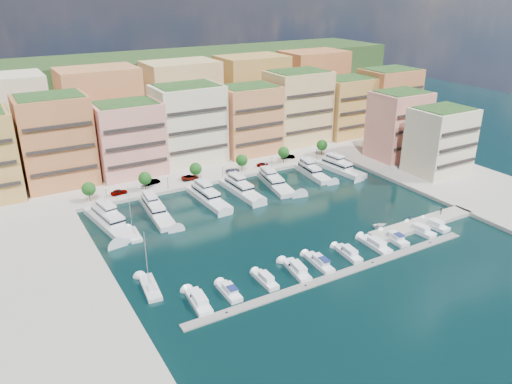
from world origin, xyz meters
The scene contains 61 objects.
ground centered at (0.00, 0.00, 0.00)m, with size 400.00×400.00×0.00m, color black.
north_quay centered at (0.00, 62.00, 0.00)m, with size 220.00×64.00×2.00m, color #9E998E.
east_quay centered at (62.00, -8.00, 0.00)m, with size 34.00×76.00×2.00m, color #9E998E.
west_quay centered at (-62.00, -8.00, 0.00)m, with size 34.00×76.00×2.00m, color #9E998E.
hillside centered at (0.00, 110.00, 0.00)m, with size 240.00×40.00×58.00m, color #1F3716.
south_pontoon centered at (-3.00, -30.00, 0.00)m, with size 72.00×2.20×0.35m, color gray.
finger_pier centered at (30.00, -22.00, 0.00)m, with size 32.00×5.00×2.00m, color #9E998E.
apartment_1 centered at (-44.00, 51.99, 14.31)m, with size 20.00×16.50×26.80m.
apartment_2 centered at (-23.00, 49.99, 12.31)m, with size 20.00×15.50×22.80m.
apartment_3 centered at (-2.00, 51.99, 13.81)m, with size 22.00×16.50×25.80m.
apartment_4 centered at (20.00, 49.99, 12.81)m, with size 20.00×15.50×23.80m.
apartment_5 centered at (42.00, 51.99, 14.31)m, with size 22.00×16.50×26.80m.
apartment_6 centered at (64.00, 49.99, 12.31)m, with size 20.00×15.50×22.80m.
apartment_7 centered at (84.00, 47.99, 13.31)m, with size 22.00×16.50×24.80m.
apartment_east_a centered at (62.00, 19.99, 12.31)m, with size 18.00×14.50×22.80m.
apartment_east_b centered at (62.00, 1.99, 11.31)m, with size 18.00×14.50×20.80m.
backblock_0 centered at (-55.00, 74.00, 16.00)m, with size 26.00×18.00×30.00m, color beige.
backblock_1 centered at (-25.00, 74.00, 16.00)m, with size 26.00×18.00×30.00m, color #D37F4F.
backblock_2 centered at (5.00, 74.00, 16.00)m, with size 26.00×18.00×30.00m, color #D2B96F.
backblock_3 centered at (35.00, 74.00, 16.00)m, with size 26.00×18.00×30.00m, color #C58A48.
backblock_4 centered at (65.00, 74.00, 16.00)m, with size 26.00×18.00×30.00m, color #C87A42.
tree_0 centered at (-40.00, 33.50, 4.74)m, with size 3.80×3.80×5.65m.
tree_1 centered at (-24.00, 33.50, 4.74)m, with size 3.80×3.80×5.65m.
tree_2 centered at (-8.00, 33.50, 4.74)m, with size 3.80×3.80×5.65m.
tree_3 centered at (8.00, 33.50, 4.74)m, with size 3.80×3.80×5.65m.
tree_4 centered at (24.00, 33.50, 4.74)m, with size 3.80×3.80×5.65m.
tree_5 centered at (40.00, 33.50, 4.74)m, with size 3.80×3.80×5.65m.
lamppost_0 centered at (-36.00, 31.20, 3.83)m, with size 0.30×0.30×4.20m.
lamppost_1 centered at (-18.00, 31.20, 3.83)m, with size 0.30×0.30×4.20m.
lamppost_2 centered at (0.00, 31.20, 3.83)m, with size 0.30×0.30×4.20m.
lamppost_3 centered at (18.00, 31.20, 3.83)m, with size 0.30×0.30×4.20m.
lamppost_4 centered at (36.00, 31.20, 3.83)m, with size 0.30×0.30×4.20m.
yacht_0 centered at (-39.01, 18.45, 1.21)m, with size 8.08×23.50×7.30m.
yacht_1 centered at (-26.29, 18.74, 1.09)m, with size 6.01×22.54×7.30m.
yacht_2 centered at (-10.58, 19.85, 1.21)m, with size 5.36×20.15×7.30m.
yacht_3 centered at (0.29, 20.09, 1.21)m, with size 5.37×19.60×7.30m.
yacht_4 centered at (11.84, 19.83, 1.09)m, with size 8.30×20.46×7.30m.
yacht_5 centered at (26.88, 21.28, 1.21)m, with size 5.88×17.20×7.30m.
yacht_6 centered at (37.12, 20.31, 1.21)m, with size 6.89×19.38×7.30m.
cruiser_0 centered at (-33.19, -24.60, 0.55)m, with size 3.60×9.19×2.55m.
cruiser_1 centered at (-26.60, -24.60, 0.57)m, with size 2.59×7.31×2.66m.
cruiser_2 centered at (-18.22, -24.58, 0.55)m, with size 2.42×7.44×2.55m.
cruiser_3 centered at (-10.39, -24.60, 0.55)m, with size 3.90×9.46×2.55m.
cruiser_4 centered at (-4.48, -24.62, 0.57)m, with size 3.05×9.12×2.66m.
cruiser_5 centered at (3.70, -24.59, 0.55)m, with size 3.09×8.25×2.55m.
cruiser_6 centered at (11.79, -24.60, 0.55)m, with size 3.12×9.18×2.55m.
cruiser_7 centered at (17.87, -24.60, 0.57)m, with size 3.10×7.85×2.66m.
cruiser_8 centered at (26.38, -24.59, 0.55)m, with size 3.50×8.34×2.55m.
cruiser_9 centered at (31.80, -24.58, 0.55)m, with size 3.33×7.46×2.55m.
sailboat_2 centered at (-35.52, 8.96, 0.32)m, with size 3.18×7.97×13.20m.
sailboat_0 centered at (-39.57, -15.11, 0.31)m, with size 3.89×10.04×13.20m.
tender_3 centered at (38.64, -19.00, 0.43)m, with size 1.41×1.63×0.86m, color beige.
tender_0 centered at (20.15, -17.22, 0.38)m, with size 2.65×3.72×0.77m, color white.
car_0 centered at (-31.66, 34.28, 1.80)m, with size 1.89×4.69×1.60m, color gray.
car_1 centered at (-20.94, 37.17, 1.85)m, with size 1.80×5.16×1.70m, color gray.
car_2 centered at (-9.37, 34.88, 1.76)m, with size 2.51×5.44×1.51m, color gray.
car_3 centered at (5.00, 34.06, 1.68)m, with size 1.91×4.71×1.37m, color gray.
car_4 centered at (16.21, 34.10, 1.68)m, with size 1.60×3.98×1.36m, color gray.
car_5 centered at (28.01, 36.70, 1.78)m, with size 1.65×4.73×1.56m, color gray.
person_0 centered at (27.78, -20.04, 1.93)m, with size 0.68×0.44×1.86m, color #292C52.
person_1 centered at (37.34, -21.29, 1.94)m, with size 0.91×0.71×1.88m, color #46312A.
Camera 1 is at (-63.91, -99.27, 56.80)m, focal length 35.00 mm.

